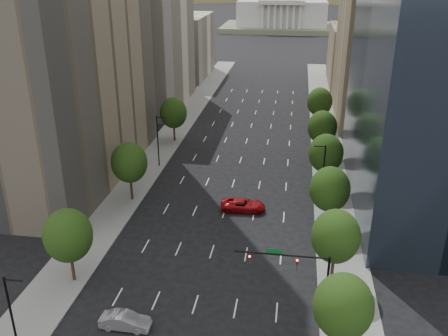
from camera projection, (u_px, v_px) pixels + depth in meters
The scene contains 23 objects.
sidewalk_left at pixel (139, 177), 79.40m from camera, with size 6.00×200.00×0.15m, color slate.
sidewalk_right at pixel (333, 189), 75.18m from camera, with size 6.00×200.00×0.15m, color slate.
midrise_cream_left at pixel (151, 31), 113.03m from camera, with size 14.00×30.00×35.00m, color beige.
filler_left at pixel (184, 46), 146.40m from camera, with size 14.00×26.00×18.00m, color beige.
parking_tan_right at pixel (374, 50), 104.47m from camera, with size 14.00×30.00×30.00m, color #8C7759.
filler_right at pixel (355, 56), 137.25m from camera, with size 14.00×26.00×16.00m, color #8C7759.
tree_right_0 at pixel (343, 306), 41.44m from camera, with size 5.20×5.20×8.39m.
tree_right_1 at pixel (336, 236), 51.31m from camera, with size 5.20×5.20×8.75m.
tree_right_2 at pixel (330, 189), 62.30m from camera, with size 5.20×5.20×8.61m.
tree_right_3 at pixel (326, 153), 73.11m from camera, with size 5.20×5.20×8.89m.
tree_right_4 at pixel (322, 127), 86.02m from camera, with size 5.20×5.20×8.46m.
tree_right_5 at pixel (320, 102), 100.48m from camera, with size 5.20×5.20×8.75m.
tree_left_0 at pixel (68, 235), 51.48m from camera, with size 5.20×5.20×8.75m.
tree_left_1 at pixel (129, 163), 69.61m from camera, with size 5.20×5.20×8.97m.
tree_left_2 at pixel (173, 113), 93.39m from camera, with size 5.20×5.20×8.68m.
streetlight_rn at pixel (323, 173), 69.04m from camera, with size 1.70×0.20×9.00m.
streetlight_ls at pixel (13, 319), 40.83m from camera, with size 1.70×0.20×9.00m.
streetlight_ln at pixel (158, 140), 81.81m from camera, with size 1.70×0.20×9.00m.
traffic_signal at pixel (302, 271), 46.55m from camera, with size 9.12×0.40×7.38m.
capitol at pixel (282, 13), 246.68m from camera, with size 60.00×40.00×35.20m.
foothills at pixel (321, 26), 578.44m from camera, with size 720.00×413.00×263.00m.
car_silver at pixel (125, 321), 46.50m from camera, with size 1.71×4.89×1.61m, color #939398.
car_red_far at pixel (243, 205), 68.57m from camera, with size 2.86×6.19×1.72m, color maroon.
Camera 1 is at (8.92, -9.68, 32.43)m, focal length 39.09 mm.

